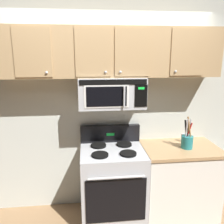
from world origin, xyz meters
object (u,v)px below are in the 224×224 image
at_px(over_range_microwave, 111,92).
at_px(salt_shaker, 183,138).
at_px(utensil_crock_teal, 187,140).
at_px(stove_range, 113,183).

bearing_deg(over_range_microwave, salt_shaker, 3.08).
relative_size(over_range_microwave, utensil_crock_teal, 1.91).
height_order(stove_range, over_range_microwave, over_range_microwave).
height_order(over_range_microwave, salt_shaker, over_range_microwave).
relative_size(stove_range, over_range_microwave, 1.47).
bearing_deg(salt_shaker, over_range_microwave, -176.92).
bearing_deg(over_range_microwave, utensil_crock_teal, -9.77).
xyz_separation_m(stove_range, salt_shaker, (0.93, 0.17, 0.49)).
distance_m(stove_range, over_range_microwave, 1.11).
xyz_separation_m(over_range_microwave, salt_shaker, (0.93, 0.05, -0.62)).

